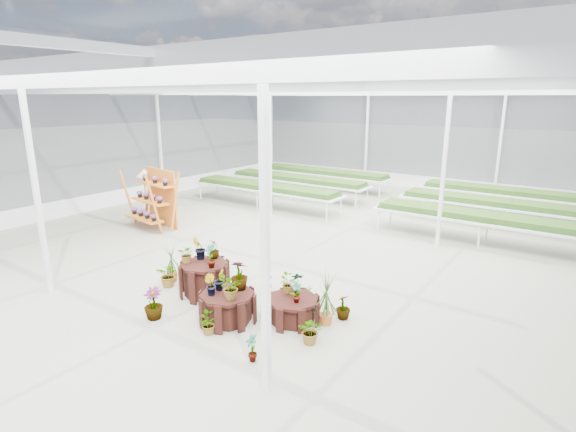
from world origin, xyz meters
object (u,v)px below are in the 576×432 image
Objects in this scene: bird_table at (146,194)px; plinth_low at (292,309)px; plinth_tall at (205,279)px; plinth_mid at (228,307)px; shelf_rack at (151,199)px.

plinth_low is at bearing -14.37° from bird_table.
plinth_low is 9.03m from bird_table.
bird_table is (-6.20, 3.36, 0.52)m from plinth_tall.
plinth_mid is at bearing -26.57° from plinth_tall.
bird_table is at bearing 151.52° from plinth_tall.
bird_table reaches higher than plinth_low.
shelf_rack is (-7.33, 2.64, 0.71)m from plinth_low.
shelf_rack is at bearing 151.94° from plinth_tall.
shelf_rack is 1.24m from bird_table.
shelf_rack is at bearing 160.23° from plinth_low.
plinth_tall reaches higher than plinth_low.
plinth_low is at bearing 2.60° from plinth_tall.
bird_table reaches higher than plinth_mid.
bird_table is (-7.40, 3.96, 0.60)m from plinth_mid.
plinth_tall is 1.02× the size of plinth_low.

